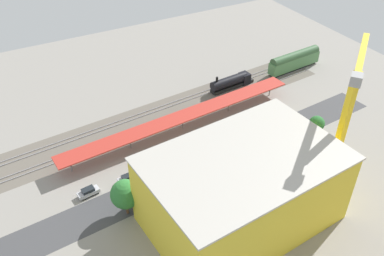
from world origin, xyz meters
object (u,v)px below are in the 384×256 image
object	(u,v)px
box_truck_0	(235,151)
box_truck_1	(160,181)
parked_car_3	(159,169)
traffic_light	(210,162)
passenger_coach	(294,60)
construction_building	(242,190)
platform_canopy_near	(182,117)
street_tree_0	(125,194)
parked_car_1	(218,147)
street_tree_3	(231,152)
street_tree_4	(317,124)
locomotive	(232,82)
box_truck_2	(208,156)
parked_car_0	(244,137)
parked_car_2	(188,156)
parked_car_5	(88,192)
street_tree_1	(149,186)
street_tree_2	(221,157)
tower_crane	(345,118)
parked_car_4	(127,178)

from	to	relation	value
box_truck_0	box_truck_1	world-z (taller)	box_truck_1
parked_car_3	traffic_light	world-z (taller)	traffic_light
passenger_coach	traffic_light	xyz separation A→B (m)	(50.70, 31.29, 1.54)
construction_building	box_truck_0	xyz separation A→B (m)	(-10.02, -16.92, -6.32)
platform_canopy_near	street_tree_0	distance (m)	31.61
parked_car_1	street_tree_3	distance (m)	9.31
box_truck_1	street_tree_4	size ratio (longest dim) A/B	1.36
passenger_coach	street_tree_3	xyz separation A→B (m)	(45.18, 31.41, 2.19)
construction_building	traffic_light	world-z (taller)	construction_building
parked_car_1	box_truck_1	distance (m)	18.73
locomotive	passenger_coach	size ratio (longest dim) A/B	0.75
construction_building	box_truck_2	size ratio (longest dim) A/B	3.73
parked_car_0	street_tree_4	bearing A→B (deg)	154.14
parked_car_3	box_truck_2	size ratio (longest dim) A/B	0.46
parked_car_1	parked_car_0	bearing A→B (deg)	-178.33
parked_car_2	construction_building	distance (m)	22.68
parked_car_5	parked_car_3	bearing A→B (deg)	178.16
street_tree_1	street_tree_2	size ratio (longest dim) A/B	0.93
box_truck_1	box_truck_2	size ratio (longest dim) A/B	0.87
tower_crane	street_tree_1	size ratio (longest dim) A/B	4.11
tower_crane	street_tree_2	size ratio (longest dim) A/B	3.82
street_tree_0	traffic_light	distance (m)	20.41
locomotive	parked_car_2	size ratio (longest dim) A/B	3.13
parked_car_5	tower_crane	size ratio (longest dim) A/B	0.16
tower_crane	parked_car_0	bearing A→B (deg)	-69.65
box_truck_1	street_tree_2	xyz separation A→B (m)	(-14.04, 2.62, 3.24)
locomotive	street_tree_4	world-z (taller)	street_tree_4
box_truck_1	street_tree_1	size ratio (longest dim) A/B	1.15
box_truck_1	street_tree_1	xyz separation A→B (m)	(3.98, 3.10, 2.95)
street_tree_1	traffic_light	bearing A→B (deg)	-178.81
locomotive	box_truck_2	world-z (taller)	locomotive
passenger_coach	parked_car_1	distance (m)	49.71
street_tree_0	street_tree_4	xyz separation A→B (m)	(-51.93, -1.04, -1.23)
street_tree_1	street_tree_3	xyz separation A→B (m)	(-20.57, -0.19, 0.76)
street_tree_1	street_tree_4	bearing A→B (deg)	-179.46
box_truck_0	box_truck_1	size ratio (longest dim) A/B	0.98
box_truck_2	parked_car_3	bearing A→B (deg)	-11.60
parked_car_4	traffic_light	distance (m)	19.09
platform_canopy_near	parked_car_1	size ratio (longest dim) A/B	14.13
parked_car_0	parked_car_3	xyz separation A→B (m)	(24.49, 0.56, 0.03)
street_tree_3	parked_car_2	bearing A→B (deg)	-51.10
parked_car_1	street_tree_4	xyz separation A→B (m)	(-24.60, 7.68, 3.43)
street_tree_1	parked_car_2	bearing A→B (deg)	-148.15
parked_car_0	tower_crane	world-z (taller)	tower_crane
passenger_coach	parked_car_1	bearing A→B (deg)	28.22
passenger_coach	construction_building	world-z (taller)	construction_building
locomotive	box_truck_1	world-z (taller)	locomotive
box_truck_0	traffic_light	distance (m)	10.55
parked_car_4	box_truck_0	size ratio (longest dim) A/B	0.54
platform_canopy_near	parked_car_1	world-z (taller)	platform_canopy_near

